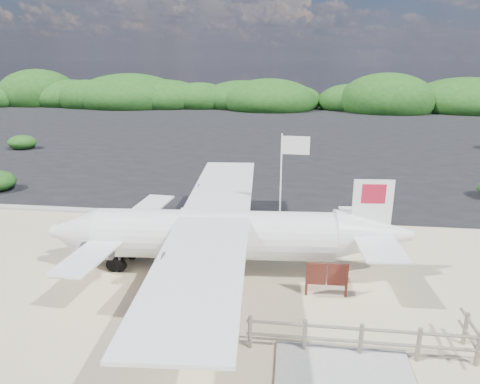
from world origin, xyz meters
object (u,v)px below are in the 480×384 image
object	(u,v)px
baggage_cart	(147,250)
aircraft_large	(410,164)
crew_a	(238,202)
aircraft_small	(176,133)
signboard	(326,296)
flagpole	(278,260)
crew_b	(225,208)

from	to	relation	value
baggage_cart	aircraft_large	size ratio (longest dim) A/B	0.19
crew_a	aircraft_small	world-z (taller)	crew_a
signboard	crew_a	size ratio (longest dim) A/B	0.93
flagpole	aircraft_large	bearing A→B (deg)	61.77
crew_b	baggage_cart	bearing A→B (deg)	72.20
baggage_cart	flagpole	bearing A→B (deg)	-21.15
crew_a	aircraft_large	size ratio (longest dim) A/B	0.10
crew_a	aircraft_large	xyz separation A→B (m)	(11.67, 12.87, -0.81)
baggage_cart	aircraft_small	distance (m)	29.85
crew_b	aircraft_large	size ratio (longest dim) A/B	0.12
signboard	aircraft_small	world-z (taller)	aircraft_small
baggage_cart	flagpole	distance (m)	5.56
baggage_cart	aircraft_small	world-z (taller)	aircraft_small
baggage_cart	aircraft_large	bearing A→B (deg)	30.70
aircraft_large	flagpole	bearing A→B (deg)	57.79
aircraft_small	flagpole	bearing A→B (deg)	116.85
signboard	aircraft_large	xyz separation A→B (m)	(7.74, 20.11, 0.00)
flagpole	crew_b	xyz separation A→B (m)	(-2.72, 3.37, 0.93)
crew_a	aircraft_small	distance (m)	26.60
baggage_cart	crew_a	distance (m)	5.60
signboard	aircraft_small	xyz separation A→B (m)	(-13.85, 31.91, 0.00)
aircraft_small	crew_a	bearing A→B (deg)	116.27
baggage_cart	aircraft_small	xyz separation A→B (m)	(-6.60, 29.11, 0.00)
crew_b	aircraft_large	xyz separation A→B (m)	(12.16, 14.21, -0.93)
crew_a	crew_b	bearing A→B (deg)	87.00
crew_a	signboard	bearing A→B (deg)	135.50
baggage_cart	signboard	xyz separation A→B (m)	(7.25, -2.80, 0.00)
baggage_cart	flagpole	world-z (taller)	flagpole
signboard	crew_b	distance (m)	7.44
signboard	crew_b	size ratio (longest dim) A/B	0.81
signboard	crew_a	world-z (taller)	crew_a
aircraft_large	aircraft_small	bearing A→B (deg)	-32.65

